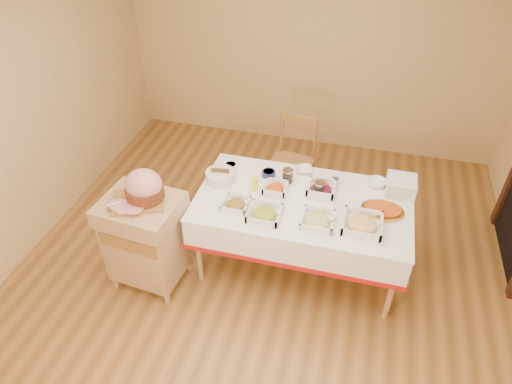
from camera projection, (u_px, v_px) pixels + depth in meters
room_shell at (260, 162)px, 3.36m from camera, size 5.00×5.00×5.00m
dining_table at (302, 215)px, 3.96m from camera, size 1.82×1.02×0.76m
butcher_cart at (146, 237)px, 3.88m from camera, size 0.68×0.58×0.89m
dining_chair at (292, 161)px, 4.80m from camera, size 0.49×0.48×0.96m
ham_on_board at (143, 189)px, 3.59m from camera, size 0.43×0.41×0.28m
serving_dish_a at (236, 204)px, 3.77m from camera, size 0.22×0.21×0.09m
serving_dish_b at (265, 214)px, 3.67m from camera, size 0.26×0.26×0.11m
serving_dish_c at (318, 220)px, 3.61m from camera, size 0.26×0.26×0.11m
serving_dish_d at (362, 224)px, 3.57m from camera, size 0.31×0.31×0.12m
serving_dish_e at (275, 188)px, 3.95m from camera, size 0.21×0.20×0.10m
serving_dish_f at (321, 189)px, 3.93m from camera, size 0.25×0.24×0.11m
small_bowl_left at (231, 166)px, 4.21m from camera, size 0.12×0.12×0.06m
small_bowl_mid at (269, 173)px, 4.12m from camera, size 0.12×0.12×0.05m
small_bowl_right at (335, 181)px, 4.04m from camera, size 0.10×0.10×0.05m
bowl_white_imported at (304, 170)px, 4.18m from camera, size 0.20×0.20×0.04m
bowl_small_imported at (377, 183)px, 4.02m from camera, size 0.21×0.21×0.05m
preserve_jar_left at (288, 176)px, 4.04m from camera, size 0.10×0.10×0.13m
preserve_jar_right at (319, 189)px, 3.90m from camera, size 0.10×0.10×0.12m
mustard_bottle at (255, 183)px, 3.93m from camera, size 0.05×0.05×0.16m
bread_basket at (220, 176)px, 4.06m from camera, size 0.26×0.26×0.12m
plate_stack at (401, 186)px, 3.91m from camera, size 0.25×0.25×0.14m
brass_platter at (382, 210)px, 3.73m from camera, size 0.35×0.25×0.05m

